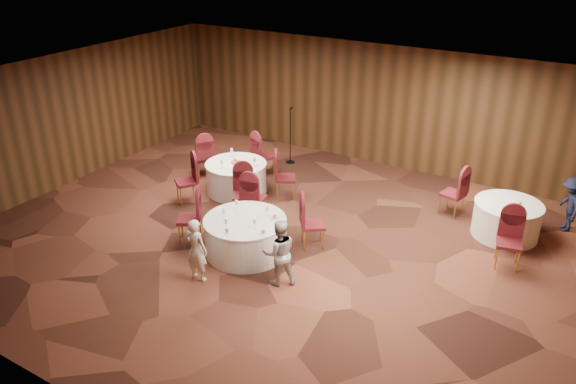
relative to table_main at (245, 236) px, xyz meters
The scene contains 15 objects.
ground 0.80m from the table_main, 67.32° to the left, with size 12.00×12.00×0.00m, color black.
room_shell 1.74m from the table_main, 67.32° to the left, with size 12.00×12.00×12.00m.
table_main is the anchor object (origin of this frame).
table_left 2.83m from the table_main, 129.25° to the left, with size 1.47×1.47×0.74m.
table_right 5.43m from the table_main, 38.14° to the left, with size 1.38×1.38×0.74m.
chairs_main 0.73m from the table_main, 114.34° to the left, with size 3.01×2.11×1.00m.
chairs_left 2.83m from the table_main, 129.19° to the left, with size 3.17×2.94×1.00m.
chairs_right 4.80m from the table_main, 37.84° to the left, with size 2.14×2.19×1.00m.
tabletop_main 0.50m from the table_main, 35.34° to the right, with size 1.09×1.07×0.22m.
tabletop_left 2.87m from the table_main, 129.17° to the left, with size 0.88×0.77×0.22m.
tabletop_right 5.49m from the table_main, 34.73° to the left, with size 0.08×0.08×0.22m.
mic_stand 4.71m from the table_main, 109.90° to the left, with size 0.24×0.24×1.56m.
woman_a 1.25m from the table_main, 100.77° to the right, with size 0.45×0.30×1.24m, color white.
woman_b 1.28m from the table_main, 26.02° to the right, with size 0.62×0.48×1.28m, color #B7B7BC.
man_c 6.83m from the table_main, 38.67° to the left, with size 0.78×0.45×1.20m, color black.
Camera 1 is at (5.36, -8.42, 5.96)m, focal length 35.00 mm.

